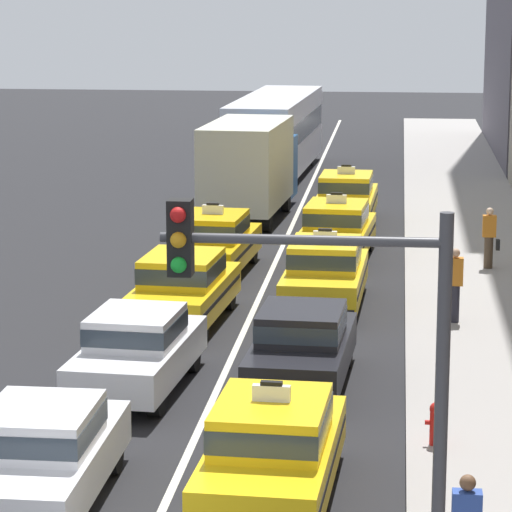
% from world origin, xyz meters
% --- Properties ---
extents(lane_stripe_left_right, '(0.14, 80.00, 0.01)m').
position_xyz_m(lane_stripe_left_right, '(0.00, 20.00, 0.00)').
color(lane_stripe_left_right, silver).
rests_on(lane_stripe_left_right, ground).
extents(sidewalk_curb, '(4.00, 90.00, 0.15)m').
position_xyz_m(sidewalk_curb, '(5.60, 15.00, 0.07)').
color(sidewalk_curb, '#9E9993').
rests_on(sidewalk_curb, ground).
extents(sedan_left_nearest, '(1.76, 4.30, 1.58)m').
position_xyz_m(sedan_left_nearest, '(-1.77, 3.05, 0.85)').
color(sedan_left_nearest, black).
rests_on(sedan_left_nearest, ground).
extents(sedan_left_second, '(2.06, 4.42, 1.58)m').
position_xyz_m(sedan_left_second, '(-1.50, 8.80, 0.85)').
color(sedan_left_second, black).
rests_on(sedan_left_second, ground).
extents(taxi_left_third, '(2.11, 4.67, 1.96)m').
position_xyz_m(taxi_left_third, '(-1.44, 13.83, 0.88)').
color(taxi_left_third, black).
rests_on(taxi_left_third, ground).
extents(taxi_left_fourth, '(2.10, 4.67, 1.96)m').
position_xyz_m(taxi_left_fourth, '(-1.49, 19.16, 0.88)').
color(taxi_left_fourth, black).
rests_on(taxi_left_fourth, ground).
extents(box_truck_left_fifth, '(2.64, 7.09, 3.27)m').
position_xyz_m(box_truck_left_fifth, '(-1.48, 27.81, 1.78)').
color(box_truck_left_fifth, black).
rests_on(box_truck_left_fifth, ground).
extents(bus_left_sixth, '(3.04, 11.31, 3.22)m').
position_xyz_m(bus_left_sixth, '(-1.58, 37.67, 1.82)').
color(bus_left_sixth, black).
rests_on(bus_left_sixth, ground).
extents(taxi_right_nearest, '(2.00, 4.63, 1.96)m').
position_xyz_m(taxi_right_nearest, '(1.60, 3.48, 0.88)').
color(taxi_right_nearest, black).
rests_on(taxi_right_nearest, ground).
extents(sedan_right_second, '(1.96, 4.38, 1.58)m').
position_xyz_m(sedan_right_second, '(1.60, 9.39, 0.85)').
color(sedan_right_second, black).
rests_on(sedan_right_second, ground).
extents(taxi_right_third, '(1.95, 4.61, 1.96)m').
position_xyz_m(taxi_right_third, '(1.68, 15.76, 0.88)').
color(taxi_right_third, black).
rests_on(taxi_right_third, ground).
extents(taxi_right_fourth, '(2.11, 4.67, 1.96)m').
position_xyz_m(taxi_right_fourth, '(1.68, 21.26, 0.88)').
color(taxi_right_fourth, black).
rests_on(taxi_right_fourth, ground).
extents(taxi_right_fifth, '(1.96, 4.61, 1.96)m').
position_xyz_m(taxi_right_fifth, '(1.71, 27.02, 0.88)').
color(taxi_right_fifth, black).
rests_on(taxi_right_fifth, ground).
extents(pedestrian_near_crosswalk, '(0.36, 0.24, 1.69)m').
position_xyz_m(pedestrian_near_crosswalk, '(4.69, 14.19, 1.01)').
color(pedestrian_near_crosswalk, '#23232D').
rests_on(pedestrian_near_crosswalk, sidewalk_curb).
extents(pedestrian_mid_block, '(0.47, 0.24, 1.65)m').
position_xyz_m(pedestrian_mid_block, '(5.83, 20.07, 0.97)').
color(pedestrian_mid_block, '#473828').
rests_on(pedestrian_mid_block, sidewalk_curb).
extents(fire_hydrant, '(0.36, 0.22, 0.73)m').
position_xyz_m(fire_hydrant, '(4.08, 5.98, 0.55)').
color(fire_hydrant, red).
rests_on(fire_hydrant, sidewalk_curb).
extents(traffic_light_pole, '(2.87, 0.33, 5.58)m').
position_xyz_m(traffic_light_pole, '(2.89, -2.39, 3.82)').
color(traffic_light_pole, '#47474C').
rests_on(traffic_light_pole, ground).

